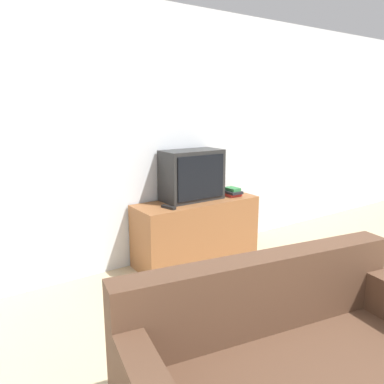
{
  "coord_description": "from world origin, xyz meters",
  "views": [
    {
      "loc": [
        -2.03,
        -0.35,
        1.6
      ],
      "look_at": [
        -0.11,
        2.44,
        0.84
      ],
      "focal_mm": 35.0,
      "sensor_mm": 36.0,
      "label": 1
    }
  ],
  "objects_px": {
    "tv_stand": "(197,230)",
    "remote_on_stand": "(169,207)",
    "book_stack": "(233,192)",
    "television": "(192,175)"
  },
  "relations": [
    {
      "from": "television",
      "to": "remote_on_stand",
      "type": "xyz_separation_m",
      "value": [
        -0.39,
        -0.17,
        -0.25
      ]
    },
    {
      "from": "tv_stand",
      "to": "remote_on_stand",
      "type": "xyz_separation_m",
      "value": [
        -0.4,
        -0.1,
        0.34
      ]
    },
    {
      "from": "tv_stand",
      "to": "book_stack",
      "type": "height_order",
      "value": "book_stack"
    },
    {
      "from": "book_stack",
      "to": "television",
      "type": "bearing_deg",
      "value": 166.23
    },
    {
      "from": "television",
      "to": "remote_on_stand",
      "type": "distance_m",
      "value": 0.49
    },
    {
      "from": "tv_stand",
      "to": "television",
      "type": "relative_size",
      "value": 2.12
    },
    {
      "from": "remote_on_stand",
      "to": "tv_stand",
      "type": "bearing_deg",
      "value": 14.24
    },
    {
      "from": "tv_stand",
      "to": "television",
      "type": "bearing_deg",
      "value": 102.03
    },
    {
      "from": "book_stack",
      "to": "remote_on_stand",
      "type": "relative_size",
      "value": 1.16
    },
    {
      "from": "television",
      "to": "book_stack",
      "type": "distance_m",
      "value": 0.52
    }
  ]
}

